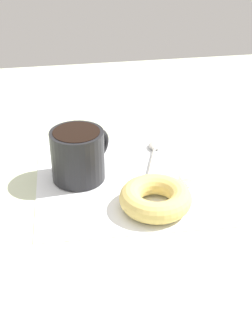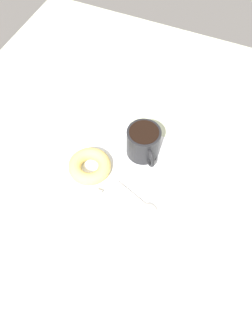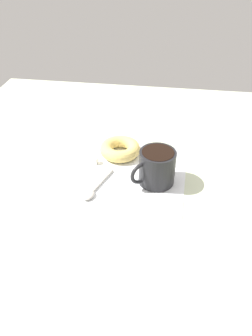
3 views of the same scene
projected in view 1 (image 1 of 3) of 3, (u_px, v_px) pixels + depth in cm
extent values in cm
cube|color=beige|center=(111.00, 181.00, 80.85)|extent=(120.00, 120.00, 2.00)
cube|color=white|center=(126.00, 179.00, 79.27)|extent=(31.25, 31.25, 0.30)
cylinder|color=black|center=(78.00, 156.00, 76.95)|extent=(8.87, 8.87, 8.60)
cylinder|color=black|center=(76.00, 134.00, 74.83)|extent=(7.67, 7.67, 0.60)
torus|color=black|center=(97.00, 145.00, 80.28)|extent=(4.83, 4.52, 5.72)
torus|color=#E5C66B|center=(156.00, 198.00, 71.21)|extent=(11.15, 11.15, 3.35)
ellipsoid|color=#B7B2A8|center=(155.00, 145.00, 88.41)|extent=(3.45, 4.19, 0.90)
cylinder|color=#B7B2A8|center=(151.00, 162.00, 83.23)|extent=(3.94, 9.99, 0.56)
cube|color=white|center=(185.00, 180.00, 76.98)|extent=(1.74, 1.74, 1.74)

